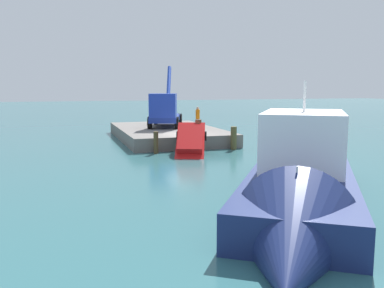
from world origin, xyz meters
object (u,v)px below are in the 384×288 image
at_px(crane_truck, 165,111).
at_px(moored_yacht, 299,200).
at_px(salvaged_car, 190,146).
at_px(dock_worker, 198,117).

height_order(crane_truck, moored_yacht, crane_truck).
relative_size(crane_truck, salvaged_car, 2.19).
distance_m(salvaged_car, moored_yacht, 13.30).
bearing_deg(moored_yacht, salvaged_car, 178.90).
xyz_separation_m(dock_worker, salvaged_car, (7.61, -3.02, -1.22)).
height_order(dock_worker, salvaged_car, dock_worker).
relative_size(salvaged_car, moored_yacht, 0.30).
height_order(crane_truck, salvaged_car, crane_truck).
bearing_deg(dock_worker, crane_truck, -124.89).
relative_size(dock_worker, moored_yacht, 0.12).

